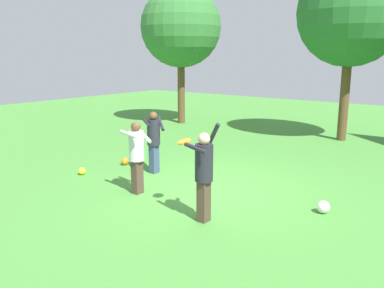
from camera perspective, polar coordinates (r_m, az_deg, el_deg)
ground_plane at (r=9.53m, az=1.57°, el=-6.54°), size 40.00×40.00×0.00m
person_thrower at (r=7.49m, az=1.70°, el=-3.59°), size 0.60×0.59×1.90m
person_catcher at (r=9.12m, az=-7.87°, el=-1.06°), size 0.62×0.55×1.66m
person_bystander at (r=10.69m, az=-5.46°, el=0.98°), size 0.74×0.71×1.66m
frisbee at (r=7.86m, az=-1.09°, el=0.34°), size 0.37×0.36×0.09m
ball_yellow at (r=11.07m, az=-15.33°, el=-3.73°), size 0.20×0.20×0.20m
ball_orange at (r=11.78m, az=-9.50°, el=-2.43°), size 0.22×0.22×0.22m
ball_white at (r=8.57m, az=18.12°, el=-8.48°), size 0.26×0.26×0.26m
tree_far_left at (r=18.70m, az=-1.59°, el=16.21°), size 3.59×3.59×6.14m
tree_center at (r=15.82m, az=21.66°, el=16.88°), size 3.78×3.78×6.46m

